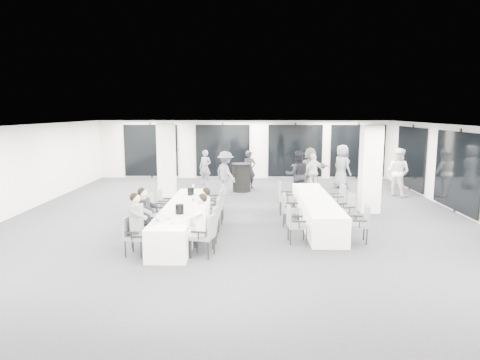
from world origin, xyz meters
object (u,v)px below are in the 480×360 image
Objects in this scene: chair_main_right_mid at (213,214)px; chair_side_left_far at (284,196)px; chair_main_left_near at (133,233)px; standing_guest_c at (226,170)px; standing_guest_e at (342,164)px; ice_bucket_far at (191,191)px; cocktail_table at (242,177)px; standing_guest_b at (298,172)px; chair_side_left_near at (294,222)px; ice_bucket_near at (180,209)px; chair_main_right_fourth at (216,206)px; standing_guest_a at (249,167)px; chair_main_left_second at (140,223)px; standing_guest_g at (205,165)px; standing_guest_h at (398,169)px; chair_main_left_mid at (150,212)px; chair_main_left_far at (163,202)px; chair_side_left_mid at (289,207)px; chair_main_right_far at (218,199)px; chair_main_left_fourth at (156,208)px; banquet_table_main at (183,219)px; standing_guest_d at (313,170)px; chair_side_right_near at (361,221)px; chair_main_right_near at (206,233)px; chair_side_right_mid at (348,208)px; chair_main_right_second at (209,224)px; standing_guest_f at (310,165)px; banquet_table_side at (316,210)px; chair_side_right_far at (338,198)px.

chair_main_right_mid is 0.96× the size of chair_side_left_far.
chair_main_left_near is at bearing -41.27° from chair_side_left_far.
standing_guest_c reaches higher than chair_main_left_near.
ice_bucket_far is at bearing 104.82° from standing_guest_e.
standing_guest_b reaches higher than cocktail_table.
chair_side_left_near is 3.90× the size of ice_bucket_near.
chair_main_right_fourth is 6.20m from standing_guest_a.
chair_main_left_near is 0.90× the size of chair_main_left_second.
standing_guest_c reaches higher than standing_guest_g.
standing_guest_h is 8.80× the size of ice_bucket_near.
chair_main_left_mid is 4.47× the size of ice_bucket_far.
chair_side_left_far is 4.75m from standing_guest_a.
chair_side_left_near is 5.46m from standing_guest_b.
chair_main_left_second is at bearing 7.46° from chair_main_left_far.
chair_main_right_far is at bearing -100.53° from chair_side_left_mid.
chair_side_left_far is at bearing 117.38° from chair_main_left_fourth.
banquet_table_main is 7.70m from standing_guest_d.
chair_main_right_far is at bearing 62.15° from chair_side_right_near.
standing_guest_d is at bearing 5.28° from cocktail_table.
chair_main_right_near is (-0.62, -7.94, -0.03)m from cocktail_table.
chair_main_left_mid is (-0.01, 1.67, 0.08)m from chair_main_left_near.
standing_guest_c is at bearing 23.78° from chair_side_right_mid.
chair_side_right_near reaches higher than banquet_table_main.
standing_guest_c is 8.11× the size of ice_bucket_near.
standing_guest_g is at bearing 91.94° from ice_bucket_near.
ice_bucket_far reaches higher than chair_side_right_mid.
chair_side_right_mid reaches higher than chair_main_left_far.
chair_main_left_mid is 1.08× the size of chair_main_left_fourth.
chair_main_right_near is (1.66, -0.07, 0.04)m from chair_main_left_near.
chair_side_right_mid reaches higher than chair_main_left_near.
chair_side_left_near is (3.74, 0.36, -0.04)m from chair_main_left_second.
chair_main_right_second is 0.48× the size of standing_guest_f.
chair_main_left_far is at bearing 118.63° from banquet_table_main.
chair_main_left_fourth is (-4.57, -0.63, 0.17)m from banquet_table_side.
chair_main_right_near is 3.41m from ice_bucket_far.
standing_guest_e is (4.84, 7.09, 0.48)m from chair_main_right_mid.
chair_side_right_far is 0.55× the size of standing_guest_g.
standing_guest_f is (5.14, 5.30, 0.48)m from chair_main_left_far.
chair_side_left_far is at bearing -168.94° from chair_side_left_mid.
standing_guest_a is at bearing -52.61° from standing_guest_b.
chair_main_left_fourth is 0.94× the size of chair_main_right_far.
chair_main_left_fourth is 9.15m from standing_guest_e.
chair_main_right_second is 4.17m from chair_side_right_mid.
chair_main_left_fourth is at bearing 61.48° from standing_guest_f.
chair_main_right_mid is 0.57× the size of standing_guest_d.
chair_side_left_mid reaches higher than banquet_table_main.
banquet_table_side is 21.04× the size of ice_bucket_near.
chair_main_right_mid is (0.00, 0.98, 0.02)m from chair_main_right_second.
chair_main_right_second is at bearing -121.40° from standing_guest_a.
chair_main_left_second reaches higher than chair_side_left_mid.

